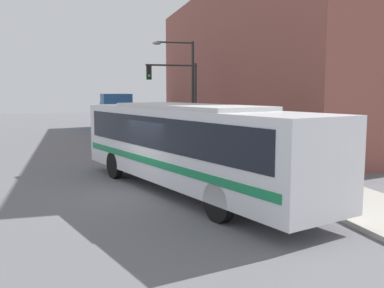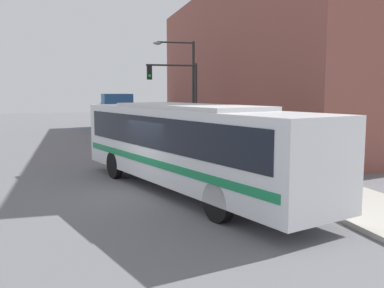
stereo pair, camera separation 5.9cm
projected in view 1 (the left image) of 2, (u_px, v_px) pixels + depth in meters
ground_plane at (147, 193)px, 14.84m from camera, size 120.00×120.00×0.00m
sidewalk at (178, 133)px, 35.56m from camera, size 3.03×70.00×0.14m
building_facade at (247, 64)px, 32.44m from camera, size 6.00×30.34×11.18m
city_bus at (188, 141)px, 14.76m from camera, size 6.06×12.32×3.08m
delivery_truck at (115, 110)px, 40.14m from camera, size 2.49×6.59×3.32m
fire_hydrant at (231, 153)px, 21.11m from camera, size 0.21×0.28×0.75m
traffic_light_pole at (178, 89)px, 27.01m from camera, size 3.28×0.35×5.16m
parking_meter at (213, 137)px, 23.81m from camera, size 0.14×0.14×1.25m
street_lamp at (187, 82)px, 28.13m from camera, size 2.77×0.28×6.63m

